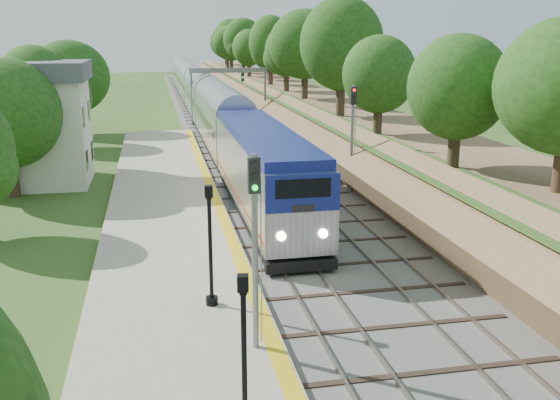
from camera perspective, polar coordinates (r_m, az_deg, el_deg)
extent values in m
cube|color=#4C4944|center=(74.07, -5.49, 7.37)|extent=(9.50, 170.00, 0.12)
cube|color=gray|center=(73.82, -7.61, 7.39)|extent=(0.08, 170.00, 0.16)
cube|color=gray|center=(73.93, -6.49, 7.44)|extent=(0.08, 170.00, 0.16)
cube|color=gray|center=(74.19, -4.50, 7.51)|extent=(0.08, 170.00, 0.16)
cube|color=gray|center=(74.38, -3.39, 7.55)|extent=(0.08, 170.00, 0.16)
cube|color=gray|center=(30.55, -10.12, -3.39)|extent=(6.40, 68.00, 0.38)
cube|color=gold|center=(30.66, -4.80, -2.76)|extent=(0.55, 68.00, 0.01)
cube|color=brown|center=(75.47, 1.75, 8.67)|extent=(9.00, 170.00, 3.00)
cube|color=brown|center=(74.70, -1.19, 8.46)|extent=(4.47, 170.00, 4.54)
cylinder|color=#332316|center=(28.35, 22.27, 2.91)|extent=(0.60, 0.60, 2.62)
sphere|color=#17390F|center=(27.90, 23.00, 10.08)|extent=(5.70, 5.70, 5.70)
cylinder|color=#332316|center=(74.89, 0.63, 10.79)|extent=(0.60, 0.60, 2.62)
sphere|color=#17390F|center=(74.72, 0.64, 13.52)|extent=(5.70, 5.70, 5.70)
cylinder|color=#332316|center=(124.15, -4.31, 12.37)|extent=(0.60, 0.60, 2.62)
sphere|color=#17390F|center=(124.05, -4.34, 14.01)|extent=(5.70, 5.70, 5.70)
cube|color=beige|center=(44.30, -22.34, 5.66)|extent=(8.00, 6.00, 6.80)
cube|color=#4A4C51|center=(43.92, -22.86, 10.81)|extent=(8.60, 6.60, 1.20)
cube|color=black|center=(42.22, -17.22, 3.49)|extent=(0.05, 1.10, 1.30)
cube|color=black|center=(45.74, -16.81, 4.36)|extent=(0.05, 1.10, 1.30)
cube|color=black|center=(41.79, -17.51, 7.26)|extent=(0.05, 1.10, 1.30)
cube|color=black|center=(45.35, -17.07, 7.84)|extent=(0.05, 1.10, 1.30)
cylinder|color=slate|center=(68.49, -8.05, 9.25)|extent=(0.24, 0.24, 6.20)
cylinder|color=slate|center=(69.43, -1.36, 9.46)|extent=(0.24, 0.24, 6.20)
cube|color=slate|center=(68.63, -4.73, 11.74)|extent=(8.40, 0.25, 0.50)
cube|color=black|center=(68.28, -6.83, 11.04)|extent=(0.30, 0.20, 0.90)
cube|color=black|center=(68.72, -3.44, 11.14)|extent=(0.30, 0.20, 0.90)
cylinder|color=#332316|center=(40.46, -20.27, 1.93)|extent=(0.60, 0.60, 2.45)
sphere|color=#17390F|center=(39.90, -20.70, 6.59)|extent=(5.32, 5.32, 5.32)
cylinder|color=#332316|center=(56.06, -17.93, 5.51)|extent=(0.60, 0.60, 2.45)
sphere|color=#17390F|center=(55.65, -18.21, 8.89)|extent=(5.32, 5.32, 5.32)
cube|color=black|center=(34.09, -1.55, -0.54)|extent=(2.81, 17.62, 0.61)
cube|color=#B7BAC1|center=(33.60, -1.57, 2.81)|extent=(3.06, 18.35, 3.47)
cube|color=navy|center=(33.25, -1.60, 6.11)|extent=(2.94, 17.62, 0.45)
cube|color=navy|center=(24.60, 2.10, 0.62)|extent=(3.03, 0.10, 1.53)
cube|color=black|center=(24.51, 2.13, 1.06)|extent=(2.24, 0.06, 0.76)
cube|color=maroon|center=(33.87, -1.56, 0.87)|extent=(3.08, 17.98, 0.10)
cube|color=#B7BAC1|center=(53.16, -5.31, 6.83)|extent=(3.06, 20.39, 3.98)
cube|color=#B7BAC1|center=(73.92, -7.12, 9.03)|extent=(3.06, 20.39, 3.98)
cube|color=#B7BAC1|center=(94.78, -8.14, 10.26)|extent=(3.06, 20.39, 3.98)
cube|color=#B7BAC1|center=(115.69, -8.80, 11.05)|extent=(3.06, 20.39, 3.98)
cylinder|color=black|center=(14.88, -3.29, -14.66)|extent=(0.13, 0.13, 3.60)
cube|color=black|center=(14.01, -3.41, -7.58)|extent=(0.30, 0.30, 0.37)
cube|color=silver|center=(14.01, -3.41, -7.58)|extent=(0.21, 0.21, 0.28)
cylinder|color=black|center=(22.50, -6.24, -9.13)|extent=(0.43, 0.43, 0.29)
cylinder|color=black|center=(21.80, -6.38, -4.55)|extent=(0.14, 0.14, 3.80)
cube|color=black|center=(21.20, -6.54, 0.80)|extent=(0.28, 0.28, 0.39)
cube|color=silver|center=(21.20, -6.54, 0.80)|extent=(0.20, 0.20, 0.29)
cylinder|color=slate|center=(18.44, -2.31, -4.98)|extent=(0.19, 0.19, 6.01)
cube|color=black|center=(17.77, -2.39, 2.26)|extent=(0.35, 0.23, 1.04)
cylinder|color=#0CE526|center=(17.64, -2.32, 2.17)|extent=(0.17, 0.06, 0.17)
cylinder|color=slate|center=(38.51, 6.61, 5.50)|extent=(0.19, 0.19, 6.63)
cube|color=black|center=(38.17, 6.73, 9.46)|extent=(0.36, 0.24, 1.07)
cylinder|color=#FF0C0C|center=(38.04, 6.79, 9.44)|extent=(0.17, 0.06, 0.17)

